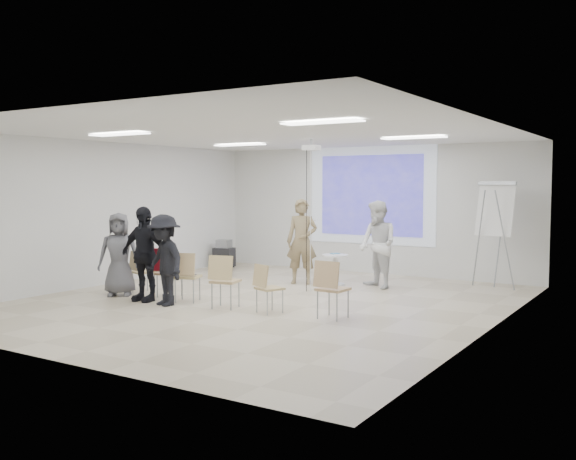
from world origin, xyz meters
The scene contains 30 objects.
floor centered at (0.00, 0.00, -0.05)m, with size 8.00×9.00×0.10m, color beige.
ceiling centered at (0.00, 0.00, 3.05)m, with size 8.00×9.00×0.10m, color white.
wall_back centered at (0.00, 4.55, 1.50)m, with size 8.00×0.10×3.00m, color silver.
wall_left centered at (-4.05, 0.00, 1.50)m, with size 0.10×9.00×3.00m, color silver.
wall_right centered at (4.05, 0.00, 1.50)m, with size 0.10×9.00×3.00m, color silver.
projection_halo centered at (0.00, 4.49, 1.85)m, with size 3.20×0.01×2.30m, color silver.
projection_image centered at (0.00, 4.47, 1.85)m, with size 2.60×0.01×1.90m, color #3C37BB.
pedestal_table centered at (0.18, 2.37, 0.37)m, with size 0.70×0.70×0.67m.
player_left centered at (-0.54, 2.22, 1.02)m, with size 0.75×0.50×2.04m, color #927E59.
player_right centered at (1.07, 2.52, 0.99)m, with size 0.95×0.76×1.97m, color white.
controller_left centered at (-0.36, 2.47, 1.35)m, with size 0.04×0.13×0.04m, color white.
controller_right centered at (0.89, 2.77, 1.33)m, with size 0.04×0.12×0.04m, color white.
chair_far_left centered at (-2.58, -0.48, 0.49)m, with size 0.50×0.52×0.82m.
chair_left_mid centered at (-1.82, -0.53, 0.52)m, with size 0.51×0.53×0.88m.
chair_left_inner centered at (-1.19, -0.74, 0.53)m, with size 0.55×0.57×0.90m.
chair_center centered at (-0.24, -0.87, 0.54)m, with size 0.53×0.55×0.92m.
chair_right_inner centered at (0.58, -0.80, 0.48)m, with size 0.50×0.52×0.81m.
chair_right_far centered at (1.69, -0.65, 0.55)m, with size 0.45×0.49×0.93m.
red_jacket centered at (-1.84, -0.68, 0.72)m, with size 0.43×0.10×0.41m, color maroon.
laptop centered at (-1.22, -0.64, 0.48)m, with size 0.33×0.24×0.03m, color black.
audience_left centered at (-1.92, -1.04, 0.98)m, with size 1.14×0.69×1.97m, color black.
audience_mid centered at (-1.31, -1.17, 0.90)m, with size 1.16×0.64×1.80m, color black.
audience_outer centered at (-2.72, -0.88, 0.88)m, with size 0.86×0.57×1.76m, color slate.
flipchart_easel centered at (3.09, 3.74, 1.59)m, with size 0.92×0.71×2.16m.
av_cart centered at (-3.58, 3.45, 0.33)m, with size 0.53×0.46×0.71m.
ceiling_projector centered at (0.10, 1.49, 2.69)m, with size 0.30×0.25×3.00m.
fluor_panel_nw centered at (-2.00, 2.00, 2.97)m, with size 1.20×0.30×0.02m, color white.
fluor_panel_ne centered at (2.00, 2.00, 2.97)m, with size 1.20×0.30×0.02m, color white.
fluor_panel_sw centered at (-2.00, -1.50, 2.97)m, with size 1.20×0.30×0.02m, color white.
fluor_panel_se centered at (2.00, -1.50, 2.97)m, with size 1.20×0.30×0.02m, color white.
Camera 1 is at (6.39, -9.39, 2.10)m, focal length 40.00 mm.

